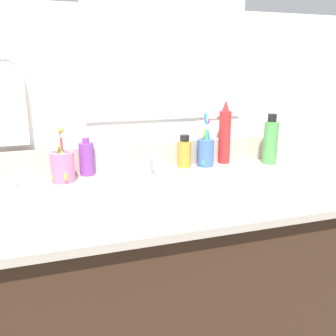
# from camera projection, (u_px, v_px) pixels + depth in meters

# --- Properties ---
(vanity_cabinet) EXTENTS (1.04, 0.53, 0.72)m
(vanity_cabinet) POSITION_uv_depth(u_px,v_px,m) (169.00, 302.00, 1.21)
(vanity_cabinet) COLOR #382316
(vanity_cabinet) RESTS_ON ground_plane
(countertop) EXTENTS (1.08, 0.58, 0.02)m
(countertop) POSITION_uv_depth(u_px,v_px,m) (169.00, 194.00, 1.11)
(countertop) COLOR #B2A899
(countertop) RESTS_ON vanity_cabinet
(backsplash) EXTENTS (1.08, 0.02, 0.09)m
(backsplash) POSITION_uv_depth(u_px,v_px,m) (144.00, 156.00, 1.36)
(backsplash) COLOR #B2A899
(backsplash) RESTS_ON countertop
(back_wall) EXTENTS (2.18, 0.04, 1.30)m
(back_wall) POSITION_uv_depth(u_px,v_px,m) (141.00, 187.00, 1.45)
(back_wall) COLOR white
(back_wall) RESTS_ON ground_plane
(mirror_panel) EXTENTS (0.60, 0.01, 0.56)m
(mirror_panel) POSITION_uv_depth(u_px,v_px,m) (167.00, 40.00, 1.32)
(mirror_panel) COLOR #B2BCC6
(towel_ring) EXTENTS (0.10, 0.01, 0.10)m
(towel_ring) POSITION_uv_depth(u_px,v_px,m) (5.00, 72.00, 1.18)
(towel_ring) COLOR silver
(hand_towel) EXTENTS (0.11, 0.04, 0.22)m
(hand_towel) POSITION_uv_depth(u_px,v_px,m) (9.00, 111.00, 1.19)
(hand_towel) COLOR silver
(sink_basin) EXTENTS (0.35, 0.35, 0.11)m
(sink_basin) POSITION_uv_depth(u_px,v_px,m) (169.00, 203.00, 1.09)
(sink_basin) COLOR white
(sink_basin) RESTS_ON countertop
(faucet) EXTENTS (0.16, 0.10, 0.08)m
(faucet) POSITION_uv_depth(u_px,v_px,m) (150.00, 168.00, 1.26)
(faucet) COLOR silver
(faucet) RESTS_ON countertop
(bottle_oil_amber) EXTENTS (0.05, 0.05, 0.12)m
(bottle_oil_amber) POSITION_uv_depth(u_px,v_px,m) (184.00, 152.00, 1.37)
(bottle_oil_amber) COLOR gold
(bottle_oil_amber) RESTS_ON countertop
(bottle_spray_red) EXTENTS (0.04, 0.04, 0.24)m
(bottle_spray_red) POSITION_uv_depth(u_px,v_px,m) (225.00, 135.00, 1.41)
(bottle_spray_red) COLOR red
(bottle_spray_red) RESTS_ON countertop
(bottle_cream_purple) EXTENTS (0.05, 0.05, 0.13)m
(bottle_cream_purple) POSITION_uv_depth(u_px,v_px,m) (87.00, 158.00, 1.26)
(bottle_cream_purple) COLOR #7A3899
(bottle_cream_purple) RESTS_ON countertop
(bottle_toner_green) EXTENTS (0.05, 0.05, 0.19)m
(bottle_toner_green) POSITION_uv_depth(u_px,v_px,m) (271.00, 141.00, 1.41)
(bottle_toner_green) COLOR #4C9E4C
(bottle_toner_green) RESTS_ON countertop
(cup_blue_plastic) EXTENTS (0.07, 0.08, 0.20)m
(cup_blue_plastic) POSITION_uv_depth(u_px,v_px,m) (205.00, 150.00, 1.38)
(cup_blue_plastic) COLOR #3F66B7
(cup_blue_plastic) RESTS_ON countertop
(cup_pink) EXTENTS (0.08, 0.09, 0.17)m
(cup_pink) POSITION_uv_depth(u_px,v_px,m) (63.00, 166.00, 1.19)
(cup_pink) COLOR #D16693
(cup_pink) RESTS_ON countertop
(soap_bar) EXTENTS (0.06, 0.04, 0.02)m
(soap_bar) POSITION_uv_depth(u_px,v_px,m) (5.00, 184.00, 1.14)
(soap_bar) COLOR white
(soap_bar) RESTS_ON countertop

